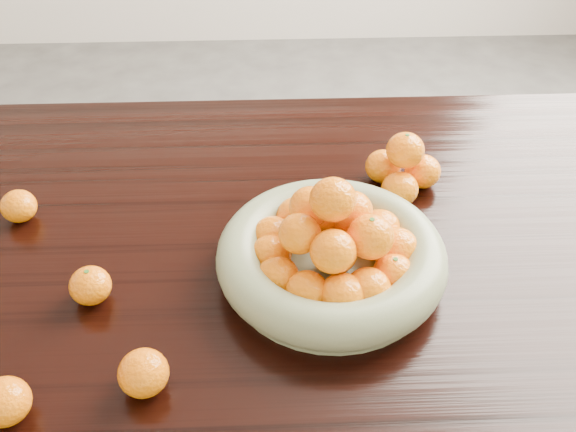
{
  "coord_description": "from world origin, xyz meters",
  "views": [
    {
      "loc": [
        -0.02,
        -0.81,
        1.48
      ],
      "look_at": [
        0.01,
        -0.02,
        0.83
      ],
      "focal_mm": 40.0,
      "sensor_mm": 36.0,
      "label": 1
    }
  ],
  "objects_px": {
    "loose_orange_0": "(90,286)",
    "fruit_bowl": "(332,253)",
    "dining_table": "(281,282)",
    "orange_pyramid": "(403,169)"
  },
  "relations": [
    {
      "from": "loose_orange_0",
      "to": "fruit_bowl",
      "type": "bearing_deg",
      "value": 6.05
    },
    {
      "from": "dining_table",
      "to": "orange_pyramid",
      "type": "bearing_deg",
      "value": 32.88
    },
    {
      "from": "orange_pyramid",
      "to": "loose_orange_0",
      "type": "height_order",
      "value": "orange_pyramid"
    },
    {
      "from": "dining_table",
      "to": "orange_pyramid",
      "type": "relative_size",
      "value": 14.35
    },
    {
      "from": "orange_pyramid",
      "to": "loose_orange_0",
      "type": "xyz_separation_m",
      "value": [
        -0.52,
        -0.26,
        -0.02
      ]
    },
    {
      "from": "fruit_bowl",
      "to": "orange_pyramid",
      "type": "relative_size",
      "value": 2.6
    },
    {
      "from": "dining_table",
      "to": "loose_orange_0",
      "type": "xyz_separation_m",
      "value": [
        -0.29,
        -0.11,
        0.12
      ]
    },
    {
      "from": "orange_pyramid",
      "to": "dining_table",
      "type": "bearing_deg",
      "value": -147.12
    },
    {
      "from": "loose_orange_0",
      "to": "orange_pyramid",
      "type": "bearing_deg",
      "value": 26.67
    },
    {
      "from": "dining_table",
      "to": "fruit_bowl",
      "type": "distance_m",
      "value": 0.17
    }
  ]
}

